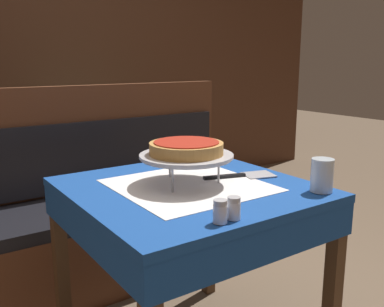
{
  "coord_description": "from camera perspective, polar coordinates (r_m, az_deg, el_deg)",
  "views": [
    {
      "loc": [
        -0.83,
        -1.23,
        1.17
      ],
      "look_at": [
        0.0,
        -0.01,
        0.84
      ],
      "focal_mm": 40.0,
      "sensor_mm": 36.0,
      "label": 1
    }
  ],
  "objects": [
    {
      "name": "condiment_caddy",
      "position": [
        3.22,
        -13.0,
        4.89
      ],
      "size": [
        0.12,
        0.12,
        0.16
      ],
      "color": "black",
      "rests_on": "dining_table_rear"
    },
    {
      "name": "dining_table_rear",
      "position": [
        3.26,
        -12.99,
        2.01
      ],
      "size": [
        0.61,
        0.61,
        0.72
      ],
      "color": "#1E6B33",
      "rests_on": "ground_plane"
    },
    {
      "name": "pizza_server",
      "position": [
        1.67,
        6.78,
        -2.94
      ],
      "size": [
        0.29,
        0.14,
        0.01
      ],
      "color": "#BCBCC1",
      "rests_on": "dining_table_front"
    },
    {
      "name": "back_wall_panel",
      "position": [
        3.52,
        -21.39,
        12.12
      ],
      "size": [
        6.0,
        0.04,
        2.4
      ],
      "primitive_type": "cube",
      "color": "#4C2D1E",
      "rests_on": "ground_plane"
    },
    {
      "name": "pizza_pan_stand",
      "position": [
        1.54,
        -0.63,
        -0.43
      ],
      "size": [
        0.34,
        0.34,
        0.11
      ],
      "color": "#ADADB2",
      "rests_on": "dining_table_front"
    },
    {
      "name": "dining_table_front",
      "position": [
        1.58,
        -0.39,
        -7.48
      ],
      "size": [
        0.81,
        0.81,
        0.72
      ],
      "color": "#194799",
      "rests_on": "ground_plane"
    },
    {
      "name": "salt_shaker",
      "position": [
        1.19,
        3.78,
        -7.72
      ],
      "size": [
        0.04,
        0.04,
        0.07
      ],
      "color": "silver",
      "rests_on": "dining_table_front"
    },
    {
      "name": "deep_dish_pizza",
      "position": [
        1.53,
        -0.64,
        0.78
      ],
      "size": [
        0.27,
        0.27,
        0.05
      ],
      "color": "#C68E47",
      "rests_on": "pizza_pan_stand"
    },
    {
      "name": "pepper_shaker",
      "position": [
        1.22,
        5.6,
        -7.27
      ],
      "size": [
        0.04,
        0.04,
        0.07
      ],
      "color": "silver",
      "rests_on": "dining_table_front"
    },
    {
      "name": "water_glass_near",
      "position": [
        1.52,
        16.95,
        -2.78
      ],
      "size": [
        0.08,
        0.08,
        0.11
      ],
      "color": "silver",
      "rests_on": "dining_table_front"
    },
    {
      "name": "booth_bench",
      "position": [
        2.37,
        -12.3,
        -9.22
      ],
      "size": [
        1.75,
        0.51,
        1.03
      ],
      "color": "brown",
      "rests_on": "ground_plane"
    }
  ]
}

